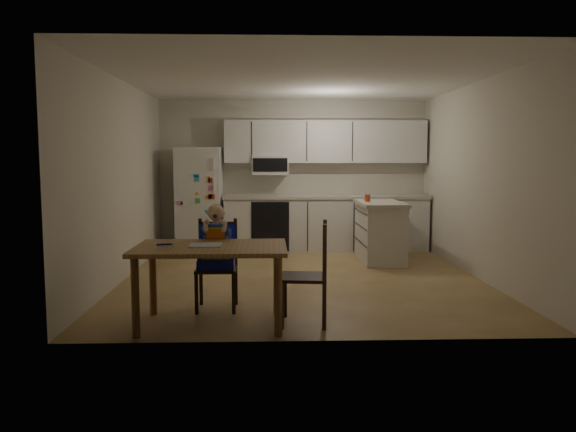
{
  "coord_description": "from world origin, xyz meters",
  "views": [
    {
      "loc": [
        -0.42,
        -7.07,
        1.53
      ],
      "look_at": [
        -0.22,
        -1.4,
        0.94
      ],
      "focal_mm": 35.0,
      "sensor_mm": 36.0,
      "label": 1
    }
  ],
  "objects_px": {
    "kitchen_island": "(380,231)",
    "dining_table": "(211,257)",
    "refrigerator": "(200,200)",
    "red_cup": "(368,198)",
    "chair_side": "(314,267)",
    "chair_booster": "(217,246)"
  },
  "relations": [
    {
      "from": "kitchen_island",
      "to": "dining_table",
      "type": "distance_m",
      "value": 3.83
    },
    {
      "from": "refrigerator",
      "to": "dining_table",
      "type": "distance_m",
      "value": 4.2
    },
    {
      "from": "red_cup",
      "to": "chair_side",
      "type": "height_order",
      "value": "red_cup"
    },
    {
      "from": "refrigerator",
      "to": "kitchen_island",
      "type": "relative_size",
      "value": 1.42
    },
    {
      "from": "dining_table",
      "to": "chair_booster",
      "type": "bearing_deg",
      "value": 89.97
    },
    {
      "from": "refrigerator",
      "to": "chair_booster",
      "type": "distance_m",
      "value": 3.63
    },
    {
      "from": "refrigerator",
      "to": "chair_side",
      "type": "height_order",
      "value": "refrigerator"
    },
    {
      "from": "red_cup",
      "to": "dining_table",
      "type": "xyz_separation_m",
      "value": [
        -2.0,
        -3.19,
        -0.3
      ]
    },
    {
      "from": "refrigerator",
      "to": "chair_side",
      "type": "relative_size",
      "value": 1.79
    },
    {
      "from": "chair_booster",
      "to": "red_cup",
      "type": "bearing_deg",
      "value": 52.96
    },
    {
      "from": "kitchen_island",
      "to": "chair_side",
      "type": "relative_size",
      "value": 1.26
    },
    {
      "from": "chair_booster",
      "to": "chair_side",
      "type": "relative_size",
      "value": 1.13
    },
    {
      "from": "chair_booster",
      "to": "chair_side",
      "type": "bearing_deg",
      "value": -30.98
    },
    {
      "from": "dining_table",
      "to": "kitchen_island",
      "type": "bearing_deg",
      "value": 55.24
    },
    {
      "from": "chair_side",
      "to": "refrigerator",
      "type": "bearing_deg",
      "value": -153.46
    },
    {
      "from": "refrigerator",
      "to": "dining_table",
      "type": "bearing_deg",
      "value": -81.74
    },
    {
      "from": "kitchen_island",
      "to": "chair_side",
      "type": "distance_m",
      "value": 3.38
    },
    {
      "from": "refrigerator",
      "to": "red_cup",
      "type": "distance_m",
      "value": 2.77
    },
    {
      "from": "red_cup",
      "to": "dining_table",
      "type": "relative_size",
      "value": 0.07
    },
    {
      "from": "kitchen_island",
      "to": "chair_booster",
      "type": "bearing_deg",
      "value": -130.31
    },
    {
      "from": "red_cup",
      "to": "kitchen_island",
      "type": "bearing_deg",
      "value": -12.28
    },
    {
      "from": "chair_side",
      "to": "dining_table",
      "type": "bearing_deg",
      "value": -84.06
    }
  ]
}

